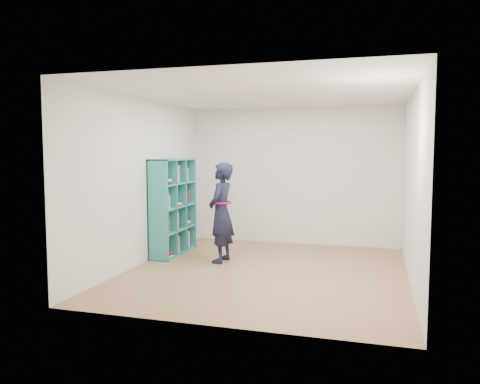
% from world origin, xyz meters
% --- Properties ---
extents(floor, '(4.50, 4.50, 0.00)m').
position_xyz_m(floor, '(0.00, 0.00, 0.00)').
color(floor, '#9C7547').
rests_on(floor, ground).
extents(ceiling, '(4.50, 4.50, 0.00)m').
position_xyz_m(ceiling, '(0.00, 0.00, 2.60)').
color(ceiling, white).
rests_on(ceiling, wall_back).
extents(wall_left, '(0.02, 4.50, 2.60)m').
position_xyz_m(wall_left, '(-2.00, 0.00, 1.30)').
color(wall_left, silver).
rests_on(wall_left, floor).
extents(wall_right, '(0.02, 4.50, 2.60)m').
position_xyz_m(wall_right, '(2.00, 0.00, 1.30)').
color(wall_right, silver).
rests_on(wall_right, floor).
extents(wall_back, '(4.00, 0.02, 2.60)m').
position_xyz_m(wall_back, '(0.00, 2.25, 1.30)').
color(wall_back, silver).
rests_on(wall_back, floor).
extents(wall_front, '(4.00, 0.02, 2.60)m').
position_xyz_m(wall_front, '(0.00, -2.25, 1.30)').
color(wall_front, silver).
rests_on(wall_front, floor).
extents(bookshelf, '(0.36, 1.23, 1.64)m').
position_xyz_m(bookshelf, '(-1.84, 0.74, 0.80)').
color(bookshelf, '#277A78').
rests_on(bookshelf, floor).
extents(person, '(0.41, 0.60, 1.59)m').
position_xyz_m(person, '(-0.83, 0.41, 0.80)').
color(person, black).
rests_on(person, floor).
extents(smartphone, '(0.03, 0.09, 0.12)m').
position_xyz_m(smartphone, '(-0.97, 0.51, 0.90)').
color(smartphone, silver).
rests_on(smartphone, person).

